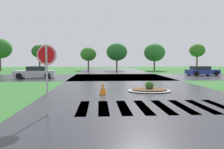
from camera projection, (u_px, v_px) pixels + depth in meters
name	position (u px, v px, depth m)	size (l,w,h in m)	color
asphalt_roadway	(137.00, 93.00, 13.81)	(11.53, 80.00, 0.01)	#2B2B30
asphalt_cross_road	(119.00, 77.00, 26.35)	(90.00, 10.38, 0.01)	#2B2B30
crosswalk_stripes	(153.00, 107.00, 9.67)	(6.75, 3.05, 0.01)	white
stop_sign	(47.00, 63.00, 8.10)	(0.76, 0.12, 2.70)	#B2B5BA
median_island	(149.00, 89.00, 14.40)	(2.90, 2.32, 0.68)	#9E9B93
car_dark_suv	(202.00, 71.00, 29.02)	(4.40, 2.49, 1.24)	navy
car_silver_hatch	(35.00, 73.00, 24.78)	(4.64, 2.42, 1.36)	#B7B7BF
traffic_cone	(103.00, 89.00, 13.17)	(0.46, 0.46, 0.72)	orange
background_treeline	(93.00, 51.00, 41.24)	(41.91, 4.52, 6.02)	#4C3823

